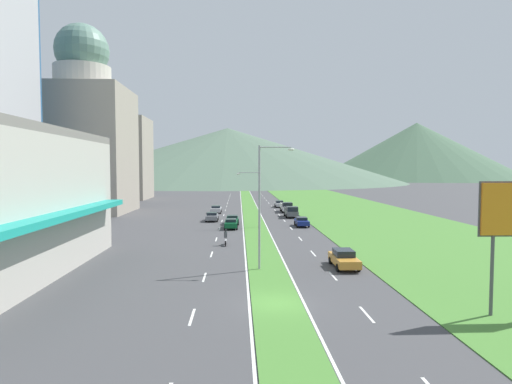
{
  "coord_description": "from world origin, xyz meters",
  "views": [
    {
      "loc": [
        -2.4,
        -26.27,
        8.56
      ],
      "look_at": [
        -0.16,
        27.78,
        5.54
      ],
      "focal_mm": 29.75,
      "sensor_mm": 36.0,
      "label": 1
    }
  ],
  "objects_px": {
    "street_lamp_mid": "(257,195)",
    "car_6": "(231,223)",
    "street_lamp_near": "(263,199)",
    "pickup_truck_1": "(286,207)",
    "car_3": "(302,222)",
    "car_5": "(344,259)",
    "car_1": "(212,216)",
    "motorcycle_rider": "(226,239)",
    "car_0": "(232,219)",
    "car_4": "(279,204)",
    "car_2": "(216,209)",
    "pickup_truck_0": "(291,212)"
  },
  "relations": [
    {
      "from": "pickup_truck_0",
      "to": "pickup_truck_1",
      "type": "height_order",
      "value": "same"
    },
    {
      "from": "car_5",
      "to": "pickup_truck_0",
      "type": "relative_size",
      "value": 0.85
    },
    {
      "from": "street_lamp_mid",
      "to": "motorcycle_rider",
      "type": "distance_m",
      "value": 15.14
    },
    {
      "from": "car_3",
      "to": "car_5",
      "type": "distance_m",
      "value": 26.0
    },
    {
      "from": "car_0",
      "to": "car_1",
      "type": "bearing_deg",
      "value": 40.5
    },
    {
      "from": "car_3",
      "to": "car_5",
      "type": "relative_size",
      "value": 0.87
    },
    {
      "from": "car_3",
      "to": "car_5",
      "type": "bearing_deg",
      "value": -0.5
    },
    {
      "from": "car_0",
      "to": "car_2",
      "type": "height_order",
      "value": "car_2"
    },
    {
      "from": "pickup_truck_0",
      "to": "motorcycle_rider",
      "type": "height_order",
      "value": "pickup_truck_0"
    },
    {
      "from": "street_lamp_mid",
      "to": "car_2",
      "type": "distance_m",
      "value": 21.96
    },
    {
      "from": "street_lamp_mid",
      "to": "car_5",
      "type": "xyz_separation_m",
      "value": [
        6.46,
        -25.01,
        -4.01
      ]
    },
    {
      "from": "car_0",
      "to": "street_lamp_mid",
      "type": "bearing_deg",
      "value": -137.71
    },
    {
      "from": "street_lamp_mid",
      "to": "car_4",
      "type": "distance_m",
      "value": 33.06
    },
    {
      "from": "car_1",
      "to": "motorcycle_rider",
      "type": "height_order",
      "value": "motorcycle_rider"
    },
    {
      "from": "car_0",
      "to": "car_4",
      "type": "distance_m",
      "value": 29.95
    },
    {
      "from": "car_2",
      "to": "motorcycle_rider",
      "type": "relative_size",
      "value": 2.32
    },
    {
      "from": "pickup_truck_0",
      "to": "street_lamp_mid",
      "type": "bearing_deg",
      "value": -27.59
    },
    {
      "from": "street_lamp_near",
      "to": "pickup_truck_0",
      "type": "xyz_separation_m",
      "value": [
        7.17,
        38.12,
        -4.98
      ]
    },
    {
      "from": "street_lamp_mid",
      "to": "motorcycle_rider",
      "type": "xyz_separation_m",
      "value": [
        -4.09,
        -14.01,
        -4.04
      ]
    },
    {
      "from": "street_lamp_near",
      "to": "car_3",
      "type": "distance_m",
      "value": 28.0
    },
    {
      "from": "car_3",
      "to": "car_5",
      "type": "xyz_separation_m",
      "value": [
        -0.23,
        -26.0,
        0.06
      ]
    },
    {
      "from": "car_2",
      "to": "car_3",
      "type": "xyz_separation_m",
      "value": [
        13.64,
        -19.44,
        -0.03
      ]
    },
    {
      "from": "car_1",
      "to": "pickup_truck_0",
      "type": "distance_m",
      "value": 14.33
    },
    {
      "from": "motorcycle_rider",
      "to": "car_6",
      "type": "bearing_deg",
      "value": -1.66
    },
    {
      "from": "car_2",
      "to": "street_lamp_mid",
      "type": "bearing_deg",
      "value": -161.2
    },
    {
      "from": "street_lamp_mid",
      "to": "motorcycle_rider",
      "type": "relative_size",
      "value": 4.06
    },
    {
      "from": "car_0",
      "to": "car_4",
      "type": "bearing_deg",
      "value": -19.48
    },
    {
      "from": "street_lamp_mid",
      "to": "car_6",
      "type": "distance_m",
      "value": 5.55
    },
    {
      "from": "car_3",
      "to": "pickup_truck_1",
      "type": "height_order",
      "value": "pickup_truck_1"
    },
    {
      "from": "street_lamp_near",
      "to": "pickup_truck_0",
      "type": "height_order",
      "value": "street_lamp_near"
    },
    {
      "from": "street_lamp_mid",
      "to": "car_6",
      "type": "height_order",
      "value": "street_lamp_mid"
    },
    {
      "from": "car_5",
      "to": "pickup_truck_0",
      "type": "height_order",
      "value": "pickup_truck_0"
    },
    {
      "from": "street_lamp_near",
      "to": "car_5",
      "type": "height_order",
      "value": "street_lamp_near"
    },
    {
      "from": "car_1",
      "to": "car_5",
      "type": "relative_size",
      "value": 0.91
    },
    {
      "from": "street_lamp_near",
      "to": "car_1",
      "type": "relative_size",
      "value": 2.5
    },
    {
      "from": "street_lamp_near",
      "to": "pickup_truck_1",
      "type": "bearing_deg",
      "value": 81.11
    },
    {
      "from": "car_0",
      "to": "car_1",
      "type": "height_order",
      "value": "car_1"
    },
    {
      "from": "car_3",
      "to": "car_2",
      "type": "bearing_deg",
      "value": -144.94
    },
    {
      "from": "car_5",
      "to": "motorcycle_rider",
      "type": "xyz_separation_m",
      "value": [
        -10.55,
        11.0,
        -0.03
      ]
    },
    {
      "from": "street_lamp_near",
      "to": "car_6",
      "type": "relative_size",
      "value": 2.42
    },
    {
      "from": "pickup_truck_1",
      "to": "car_3",
      "type": "bearing_deg",
      "value": -0.2
    },
    {
      "from": "car_5",
      "to": "street_lamp_mid",
      "type": "bearing_deg",
      "value": -165.52
    },
    {
      "from": "car_0",
      "to": "pickup_truck_0",
      "type": "relative_size",
      "value": 0.79
    },
    {
      "from": "car_5",
      "to": "car_6",
      "type": "height_order",
      "value": "car_5"
    },
    {
      "from": "car_5",
      "to": "car_0",
      "type": "bearing_deg",
      "value": -160.86
    },
    {
      "from": "street_lamp_mid",
      "to": "car_6",
      "type": "bearing_deg",
      "value": -166.92
    },
    {
      "from": "car_0",
      "to": "car_2",
      "type": "bearing_deg",
      "value": 11.55
    },
    {
      "from": "street_lamp_mid",
      "to": "car_4",
      "type": "bearing_deg",
      "value": 78.75
    },
    {
      "from": "car_2",
      "to": "car_3",
      "type": "bearing_deg",
      "value": -144.94
    },
    {
      "from": "street_lamp_near",
      "to": "street_lamp_mid",
      "type": "bearing_deg",
      "value": 88.67
    }
  ]
}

